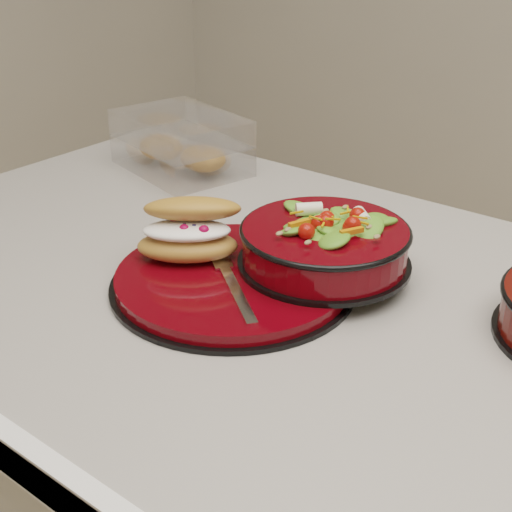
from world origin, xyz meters
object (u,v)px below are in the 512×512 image
Objects in this scene: salad_bowl at (325,239)px; fork at (232,283)px; dinner_plate at (233,279)px; pastry_box at (181,144)px; croissant at (190,230)px.

fork is (-0.05, -0.11, -0.03)m from salad_bowl.
salad_bowl is (0.07, 0.09, 0.04)m from dinner_plate.
salad_bowl is 0.84× the size of pastry_box.
salad_bowl reaches higher than dinner_plate.
croissant is (-0.14, -0.09, 0.00)m from salad_bowl.
salad_bowl is at bearing -9.64° from pastry_box.
dinner_plate is at bearing -130.81° from salad_bowl.
dinner_plate is 0.03m from fork.
croissant is 0.39m from pastry_box.
croissant is at bearing 110.67° from fork.
croissant is (-0.07, 0.00, 0.05)m from dinner_plate.
dinner_plate is 1.40× the size of salad_bowl.
croissant is 0.58× the size of pastry_box.
pastry_box reaches higher than dinner_plate.
croissant is at bearing 179.53° from dinner_plate.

